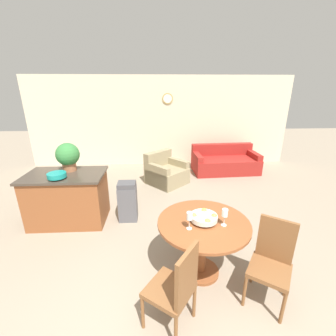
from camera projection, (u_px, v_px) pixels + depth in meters
wall_back at (160, 122)px, 6.92m from camera, size 8.00×0.09×2.70m
dining_table at (203, 234)px, 2.80m from camera, size 1.13×1.13×0.78m
dining_chair_near_left at (176, 286)px, 2.15m from camera, size 0.59×0.59×0.98m
dining_chair_near_right at (272, 259)px, 2.49m from camera, size 0.59×0.59×0.98m
fruit_bowl at (204, 217)px, 2.72m from camera, size 0.33×0.33×0.12m
wine_glass_left at (190, 217)px, 2.55m from camera, size 0.07×0.07×0.22m
wine_glass_right at (225, 213)px, 2.62m from camera, size 0.07×0.07×0.22m
kitchen_island at (68, 198)px, 4.02m from camera, size 1.34×0.81×0.93m
teal_bowl at (57, 175)px, 3.65m from camera, size 0.30×0.30×0.10m
potted_plant at (68, 156)px, 3.94m from camera, size 0.40×0.40×0.50m
trash_bin at (128, 201)px, 4.10m from camera, size 0.33×0.27×0.74m
couch at (225, 162)px, 6.58m from camera, size 1.88×1.03×0.76m
armchair at (166, 173)px, 5.76m from camera, size 1.19×1.19×0.79m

